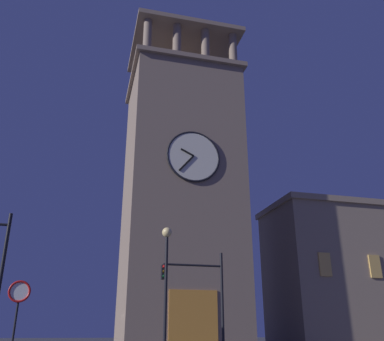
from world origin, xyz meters
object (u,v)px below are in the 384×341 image
object	(u,v)px
clocktower	(181,197)
adjacent_wing_building	(371,277)
street_lamp	(166,269)
traffic_signal_mid	(202,290)
no_horn_sign	(18,300)

from	to	relation	value
clocktower	adjacent_wing_building	world-z (taller)	clocktower
adjacent_wing_building	street_lamp	world-z (taller)	adjacent_wing_building
traffic_signal_mid	street_lamp	size ratio (longest dim) A/B	0.96
adjacent_wing_building	traffic_signal_mid	xyz separation A→B (m)	(18.44, 10.29, -2.45)
adjacent_wing_building	no_horn_sign	distance (m)	31.47
adjacent_wing_building	street_lamp	distance (m)	25.77
no_horn_sign	street_lamp	bearing A→B (deg)	-165.15
no_horn_sign	adjacent_wing_building	bearing A→B (deg)	-149.33
clocktower	no_horn_sign	size ratio (longest dim) A/B	8.84
traffic_signal_mid	no_horn_sign	size ratio (longest dim) A/B	1.74
traffic_signal_mid	street_lamp	world-z (taller)	street_lamp
traffic_signal_mid	no_horn_sign	bearing A→B (deg)	33.82
traffic_signal_mid	no_horn_sign	world-z (taller)	traffic_signal_mid
street_lamp	no_horn_sign	bearing A→B (deg)	14.85
street_lamp	adjacent_wing_building	bearing A→B (deg)	-145.77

